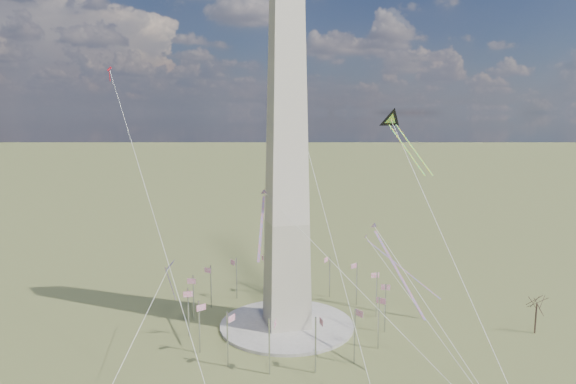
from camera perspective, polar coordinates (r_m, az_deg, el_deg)
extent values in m
plane|color=brown|center=(143.18, -0.14, -14.68)|extent=(2000.00, 2000.00, 0.00)
cylinder|color=#ADA79F|center=(143.02, -0.14, -14.53)|extent=(36.00, 36.00, 0.80)
cylinder|color=#B5B8BB|center=(148.78, 9.81, -11.19)|extent=(0.36, 0.36, 13.00)
cube|color=#C11946|center=(148.20, 9.66, -9.10)|extent=(2.40, 0.08, 1.50)
cylinder|color=#B5B8BB|center=(156.67, 7.64, -10.10)|extent=(0.36, 0.36, 13.00)
cube|color=#C11946|center=(155.93, 7.35, -8.14)|extent=(2.25, 0.99, 1.50)
cylinder|color=#B5B8BB|center=(162.28, 4.65, -9.38)|extent=(0.36, 0.36, 13.00)
cube|color=#C11946|center=(161.26, 4.26, -7.52)|extent=(1.75, 1.75, 1.50)
cylinder|color=#B5B8BB|center=(165.02, 1.20, -9.04)|extent=(0.36, 0.36, 13.00)
cube|color=#C11946|center=(163.64, 0.75, -7.25)|extent=(0.99, 2.25, 1.50)
cylinder|color=#B5B8BB|center=(164.63, -2.37, -9.09)|extent=(0.36, 0.36, 13.00)
cube|color=#C11946|center=(162.83, -2.83, -7.34)|extent=(0.08, 2.40, 1.50)
cylinder|color=#B5B8BB|center=(161.13, -5.73, -9.53)|extent=(0.36, 0.36, 13.00)
cube|color=#C11946|center=(158.91, -6.17, -7.79)|extent=(0.99, 2.25, 1.50)
cylinder|color=#B5B8BB|center=(154.88, -8.55, -10.35)|extent=(0.36, 0.36, 13.00)
cube|color=#C11946|center=(152.28, -8.91, -8.59)|extent=(1.75, 1.75, 1.50)
cylinder|color=#B5B8BB|center=(146.56, -10.45, -11.53)|extent=(0.36, 0.36, 13.00)
cube|color=#C11946|center=(143.65, -10.68, -9.72)|extent=(2.25, 0.99, 1.50)
cylinder|color=#B5B8BB|center=(137.18, -11.01, -12.99)|extent=(0.36, 0.36, 13.00)
cube|color=#C11946|center=(134.09, -11.05, -11.09)|extent=(2.40, 0.08, 1.50)
cylinder|color=#B5B8BB|center=(128.10, -9.83, -14.57)|extent=(0.36, 0.36, 13.00)
cube|color=#C11946|center=(125.02, -9.62, -12.54)|extent=(2.25, 0.99, 1.50)
cylinder|color=#B5B8BB|center=(120.91, -6.74, -15.97)|extent=(0.36, 0.36, 13.00)
cube|color=#C11946|center=(118.06, -6.27, -13.79)|extent=(1.75, 1.75, 1.50)
cylinder|color=#B5B8BB|center=(117.14, -2.09, -16.76)|extent=(0.36, 0.36, 13.00)
cube|color=#C11946|center=(114.74, -1.44, -14.42)|extent=(0.99, 2.25, 1.50)
cylinder|color=#B5B8BB|center=(117.70, 3.08, -16.64)|extent=(0.36, 0.36, 13.00)
cube|color=#C11946|center=(115.89, 3.73, -14.20)|extent=(0.08, 2.40, 1.50)
cylinder|color=#B5B8BB|center=(122.44, 7.41, -15.66)|extent=(0.36, 0.36, 13.00)
cube|color=#C11946|center=(121.20, 7.92, -13.20)|extent=(0.99, 2.25, 1.50)
cylinder|color=#B5B8BB|center=(130.25, 10.03, -14.17)|extent=(0.36, 0.36, 13.00)
cube|color=#C11946|center=(129.43, 10.31, -11.81)|extent=(1.75, 1.75, 1.50)
cylinder|color=#B5B8BB|center=(139.55, 10.75, -12.59)|extent=(0.36, 0.36, 13.00)
cube|color=#C11946|center=(138.95, 10.79, -10.36)|extent=(2.25, 0.99, 1.50)
cylinder|color=#4C372E|center=(151.91, 25.82, -12.52)|extent=(0.41, 0.41, 8.14)
cube|color=#E8AE0C|center=(147.09, 13.76, 4.69)|extent=(2.52, 18.44, 12.98)
cube|color=#E8AE0C|center=(145.77, 12.99, 4.68)|extent=(2.52, 18.44, 12.98)
cube|color=navy|center=(132.11, -13.00, -8.00)|extent=(2.53, 3.68, 2.78)
cube|color=#ED5025|center=(133.49, -12.93, -9.89)|extent=(2.56, 2.80, 9.62)
cube|color=#ED5025|center=(122.31, 12.13, -8.67)|extent=(2.35, 22.92, 14.37)
cube|color=#ED5025|center=(125.51, -2.98, -3.90)|extent=(5.76, 18.79, 12.11)
cube|color=#ED5025|center=(150.58, 12.67, -8.35)|extent=(15.74, 16.14, 13.74)
cube|color=red|center=(169.36, -19.24, 12.79)|extent=(1.64, 1.47, 1.64)
cube|color=red|center=(169.23, -19.21, 12.18)|extent=(0.26, 1.41, 3.75)
cube|color=silver|center=(178.05, -0.39, 14.19)|extent=(1.13, 1.61, 1.47)
cube|color=silver|center=(177.91, -0.39, 13.68)|extent=(0.54, 1.29, 3.36)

